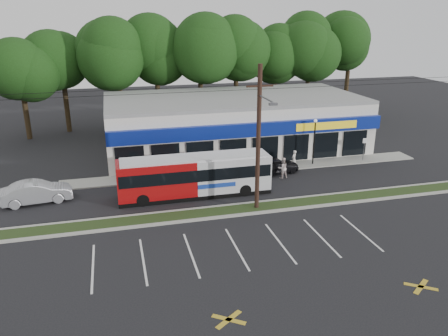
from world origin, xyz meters
The scene contains 15 objects.
ground centered at (0.00, 0.00, 0.00)m, with size 120.00×120.00×0.00m, color black.
grass_strip centered at (0.00, 1.00, 0.06)m, with size 40.00×1.60×0.12m, color #243214.
curb_south centered at (0.00, 0.15, 0.07)m, with size 40.00×0.25×0.14m, color #9E9E93.
curb_north centered at (0.00, 1.85, 0.07)m, with size 40.00×0.25×0.14m, color #9E9E93.
sidewalk centered at (5.00, 9.00, 0.05)m, with size 32.00×2.20×0.10m, color #9E9E93.
strip_mall centered at (5.50, 15.91, 2.65)m, with size 25.00×12.55×5.30m.
utility_pole centered at (2.83, 0.93, 5.41)m, with size 50.00×2.77×10.00m.
lamp_post centered at (11.00, 8.80, 2.67)m, with size 0.30×0.30×4.25m.
sign_post centered at (16.00, 8.57, 1.56)m, with size 0.45×0.10×2.23m.
tree_line centered at (4.00, 26.00, 8.42)m, with size 46.76×6.76×11.83m.
metrobus centered at (-0.72, 4.50, 1.62)m, with size 11.42×2.45×3.07m.
car_dark centered at (6.84, 7.52, 0.71)m, with size 1.69×4.19×1.43m, color black.
car_silver centered at (-12.08, 6.02, 0.80)m, with size 1.70×4.88×1.61m, color #A1A3A9.
pedestrian_a centered at (9.00, 8.50, 0.81)m, with size 0.59×0.39×1.61m, color silver.
pedestrian_b centered at (7.05, 6.30, 0.89)m, with size 0.86×0.67×1.78m, color silver.
Camera 1 is at (-6.27, -25.61, 12.86)m, focal length 35.00 mm.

